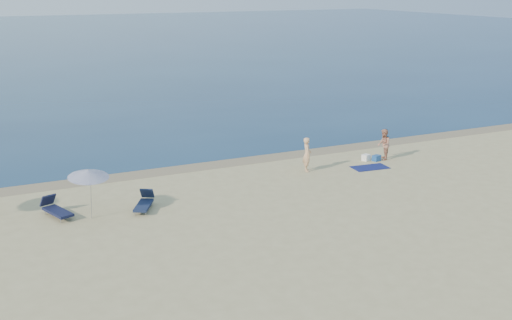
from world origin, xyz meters
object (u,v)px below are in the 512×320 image
at_px(umbrella_near, 88,174).
at_px(person_right, 384,144).
at_px(person_left, 307,154).
at_px(blue_cooler, 376,158).

bearing_deg(umbrella_near, person_right, -0.51).
height_order(person_left, umbrella_near, umbrella_near).
bearing_deg(umbrella_near, person_left, 2.00).
height_order(person_right, blue_cooler, person_right).
bearing_deg(person_right, blue_cooler, -49.23).
distance_m(person_left, person_right, 4.79).
xyz_separation_m(person_left, blue_cooler, (4.30, 0.04, -0.71)).
distance_m(person_right, umbrella_near, 16.11).
relative_size(person_left, umbrella_near, 0.81).
bearing_deg(person_right, person_left, -56.72).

